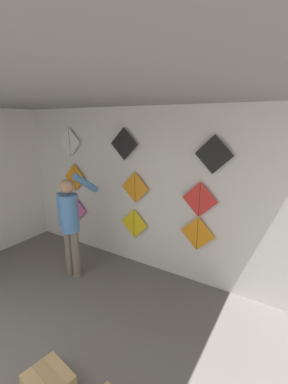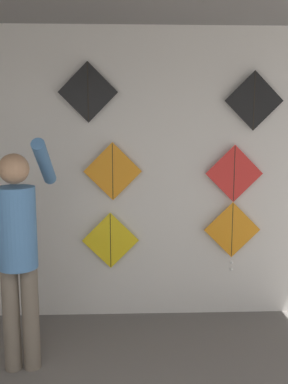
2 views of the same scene
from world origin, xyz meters
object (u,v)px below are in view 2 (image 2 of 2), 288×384
Objects in this scene: kite_5 at (234,174)px; shopkeeper at (18,243)px; kite_1 at (111,241)px; kite_2 at (232,232)px; kite_4 at (113,171)px; kite_8 at (254,101)px; kite_7 at (88,92)px.

shopkeeper is at bearing -154.80° from kite_5.
shopkeeper reaches higher than kite_1.
shopkeeper is 2.09m from kite_5.
kite_4 reaches higher than kite_2.
kite_5 is (1.85, 0.87, 0.42)m from shopkeeper.
kite_2 is at bearing -149.16° from kite_5.
kite_1 is 1.35m from kite_5.
kite_5 reaches higher than kite_1.
shopkeeper is at bearing -154.81° from kite_2.
kite_2 is at bearing -0.03° from kite_4.
kite_8 is (1.32, 0.00, 0.66)m from kite_4.
kite_8 is at bearing 0.00° from kite_1.
shopkeeper is 2.45m from kite_8.
kite_2 is 1.25× the size of kite_7.
kite_7 is at bearing 180.00° from kite_1.
shopkeeper is 1.12m from kite_1.
kite_7 is 1.00× the size of kite_8.
kite_1 is 1.42m from kite_7.
kite_5 is at bearing 30.84° from kite_2.
kite_8 is at bearing 0.00° from kite_5.
kite_4 is 0.76m from kite_7.
kite_7 is (-1.38, 0.00, 0.76)m from kite_5.
kite_8 is at bearing 19.69° from shopkeeper.
kite_5 is 0.70m from kite_8.
kite_4 is at bearing 180.00° from kite_5.
kite_2 is at bearing -0.03° from kite_1.
kite_1 is (0.66, 0.87, -0.23)m from shopkeeper.
shopkeeper is 3.26× the size of kite_8.
kite_4 is at bearing 0.00° from kite_7.
kite_2 is 1.25× the size of kite_4.
kite_7 is (-0.22, 0.00, 0.73)m from kite_4.
kite_4 is (0.03, 0.00, 0.67)m from kite_1.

